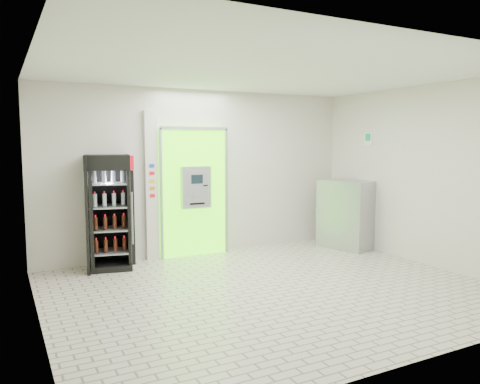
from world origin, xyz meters
TOP-DOWN VIEW (x-y plane):
  - ground at (0.00, 0.00)m, footprint 6.00×6.00m
  - room_shell at (0.00, 0.00)m, footprint 6.00×6.00m
  - atm_assembly at (-0.20, 2.41)m, footprint 1.30×0.24m
  - pillar at (-0.98, 2.45)m, footprint 0.22×0.11m
  - beverage_cooler at (-1.78, 2.19)m, footprint 0.81×0.77m
  - steel_cabinet at (2.66, 1.58)m, footprint 0.92×1.13m
  - exit_sign at (2.99, 1.40)m, footprint 0.02×0.22m

SIDE VIEW (x-z plane):
  - ground at x=0.00m, z-range 0.00..0.00m
  - steel_cabinet at x=2.66m, z-range 0.00..1.32m
  - beverage_cooler at x=-1.78m, z-range -0.04..1.82m
  - atm_assembly at x=-0.20m, z-range 0.01..2.34m
  - pillar at x=-0.98m, z-range 0.00..2.60m
  - room_shell at x=0.00m, z-range -1.16..4.84m
  - exit_sign at x=2.99m, z-range 1.99..2.25m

